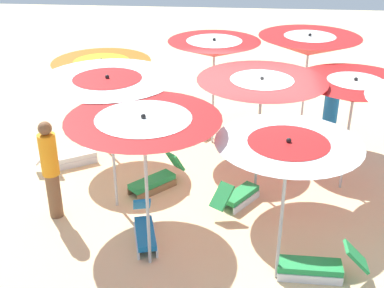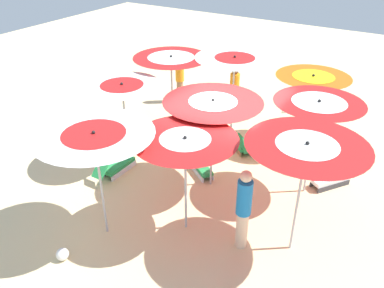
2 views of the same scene
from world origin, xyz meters
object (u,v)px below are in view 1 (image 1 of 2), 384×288
beach_umbrella_1 (288,153)px  beachgoer_2 (330,117)px  lounger_0 (156,179)px  lounger_1 (145,230)px  beach_umbrella_4 (261,88)px  lounger_3 (317,265)px  beach_umbrella_5 (354,91)px  beach_umbrella_8 (309,46)px  beach_umbrella_6 (102,69)px  beach_umbrella_0 (144,130)px  lounger_4 (69,156)px  beach_umbrella_3 (108,88)px  lounger_5 (237,196)px  beach_umbrella_7 (214,49)px  lounger_2 (188,124)px  beachgoer_0 (50,168)px

beach_umbrella_1 → beachgoer_2: 4.33m
lounger_0 → lounger_1: 1.63m
beach_umbrella_4 → lounger_3: size_ratio=1.77×
beach_umbrella_5 → beach_umbrella_8: beach_umbrella_8 is taller
beach_umbrella_4 → beach_umbrella_6: size_ratio=1.08×
beach_umbrella_0 → beach_umbrella_5: (-2.56, 3.33, -0.28)m
beach_umbrella_0 → lounger_4: 4.26m
beach_umbrella_6 → beach_umbrella_4: bearing=67.2°
beach_umbrella_8 → lounger_4: size_ratio=1.95×
beach_umbrella_4 → lounger_3: 3.15m
lounger_3 → lounger_4: lounger_3 is taller
beach_umbrella_6 → beach_umbrella_8: (-1.11, 4.29, 0.29)m
lounger_3 → beach_umbrella_3: bearing=-24.8°
lounger_1 → lounger_3: lounger_3 is taller
beach_umbrella_5 → lounger_5: bearing=-67.7°
beach_umbrella_0 → beach_umbrella_7: size_ratio=1.03×
beach_umbrella_1 → lounger_3: 1.98m
beach_umbrella_5 → beachgoer_2: size_ratio=1.24×
lounger_0 → lounger_2: lounger_0 is taller
beach_umbrella_0 → beach_umbrella_5: size_ratio=1.11×
lounger_0 → lounger_3: lounger_0 is taller
beach_umbrella_3 → lounger_1: beach_umbrella_3 is taller
lounger_2 → beach_umbrella_0: bearing=-56.0°
beach_umbrella_4 → lounger_2: bearing=-149.4°
lounger_0 → beachgoer_2: beachgoer_2 is taller
beach_umbrella_8 → lounger_4: 5.64m
beach_umbrella_0 → beachgoer_2: 5.16m
beach_umbrella_4 → beach_umbrella_8: (-2.46, 1.09, 0.11)m
beach_umbrella_0 → lounger_0: bearing=-173.6°
beach_umbrella_0 → beach_umbrella_4: beach_umbrella_0 is taller
beach_umbrella_4 → beach_umbrella_5: 1.70m
beach_umbrella_7 → lounger_1: 4.39m
lounger_3 → lounger_4: 5.66m
lounger_2 → lounger_1: bearing=-58.5°
beach_umbrella_0 → beachgoer_2: bearing=139.8°
beach_umbrella_6 → lounger_3: bearing=47.7°
beach_umbrella_5 → lounger_5: (0.82, -2.00, -1.79)m
beach_umbrella_4 → lounger_1: bearing=-47.5°
beach_umbrella_6 → beachgoer_0: 2.69m
beach_umbrella_3 → lounger_1: 2.42m
lounger_1 → lounger_2: lounger_2 is taller
beach_umbrella_8 → beachgoer_0: 5.99m
beach_umbrella_0 → lounger_1: 2.17m
beach_umbrella_1 → lounger_0: bearing=-137.2°
beach_umbrella_8 → beachgoer_0: beach_umbrella_8 is taller
lounger_1 → beach_umbrella_8: bearing=129.6°
lounger_3 → lounger_5: size_ratio=1.16×
lounger_0 → lounger_1: bearing=45.7°
beachgoer_0 → lounger_0: bearing=-77.1°
beach_umbrella_1 → beach_umbrella_8: (-4.87, 0.82, 0.14)m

